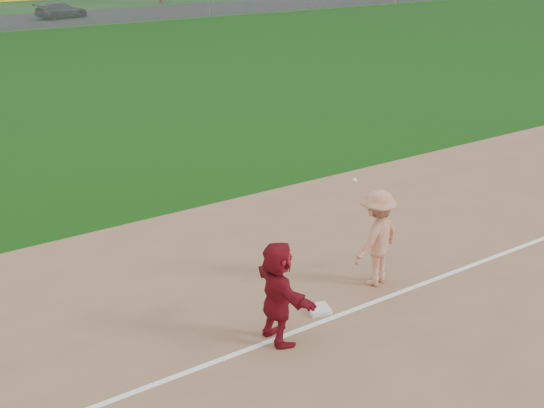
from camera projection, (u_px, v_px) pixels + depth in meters
ground at (318, 295)px, 12.45m from camera, size 160.00×160.00×0.00m
foul_line at (346, 313)px, 11.83m from camera, size 60.00×0.10×0.01m
first_base at (319, 309)px, 11.86m from camera, size 0.46×0.46×0.08m
base_runner at (278, 293)px, 10.73m from camera, size 0.66×1.65×1.74m
car_right at (61, 10)px, 52.87m from camera, size 4.37×2.55×1.19m
first_base_play at (377, 238)px, 12.53m from camera, size 1.33×0.97×2.13m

